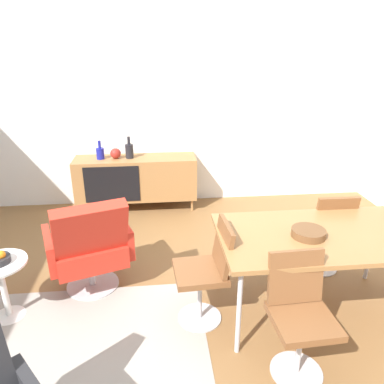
{
  "coord_description": "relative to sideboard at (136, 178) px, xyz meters",
  "views": [
    {
      "loc": [
        0.07,
        -2.45,
        2.12
      ],
      "look_at": [
        0.38,
        0.58,
        0.9
      ],
      "focal_mm": 34.67,
      "sensor_mm": 36.0,
      "label": 1
    }
  ],
  "objects": [
    {
      "name": "side_table_round",
      "position": [
        -1.0,
        -2.11,
        -0.12
      ],
      "size": [
        0.44,
        0.44,
        0.52
      ],
      "color": "white",
      "rests_on": "ground_plane"
    },
    {
      "name": "ground_plane",
      "position": [
        0.2,
        -2.3,
        -0.44
      ],
      "size": [
        8.32,
        8.32,
        0.0
      ],
      "primitive_type": "plane",
      "color": "brown"
    },
    {
      "name": "dining_chair_near_window",
      "position": [
        0.64,
        -2.29,
        0.03
      ],
      "size": [
        0.45,
        0.42,
        0.86
      ],
      "color": "brown",
      "rests_on": "ground_plane"
    },
    {
      "name": "vase_ceramic_small",
      "position": [
        -0.44,
        0.0,
        0.36
      ],
      "size": [
        0.1,
        0.1,
        0.24
      ],
      "color": "navy",
      "rests_on": "sideboard"
    },
    {
      "name": "sideboard",
      "position": [
        0.0,
        0.0,
        0.0
      ],
      "size": [
        1.6,
        0.45,
        0.72
      ],
      "color": "olive",
      "rests_on": "ground_plane"
    },
    {
      "name": "vase_cobalt",
      "position": [
        -0.25,
        0.0,
        0.35
      ],
      "size": [
        0.14,
        0.14,
        0.14
      ],
      "color": "maroon",
      "rests_on": "sideboard"
    },
    {
      "name": "dining_table",
      "position": [
        1.53,
        -2.29,
        0.26
      ],
      "size": [
        1.6,
        0.9,
        0.74
      ],
      "color": "olive",
      "rests_on": "ground_plane"
    },
    {
      "name": "wall_back",
      "position": [
        0.2,
        0.3,
        0.96
      ],
      "size": [
        6.8,
        0.12,
        2.8
      ],
      "primitive_type": "cube",
      "color": "silver",
      "rests_on": "ground_plane"
    },
    {
      "name": "dining_chair_front_left",
      "position": [
        1.18,
        -2.85,
        0.03
      ],
      "size": [
        0.42,
        0.44,
        0.86
      ],
      "color": "brown",
      "rests_on": "ground_plane"
    },
    {
      "name": "area_rug",
      "position": [
        -0.49,
        -2.66,
        -0.44
      ],
      "size": [
        2.2,
        1.7,
        0.01
      ],
      "primitive_type": "cube",
      "color": "gray",
      "rests_on": "ground_plane"
    },
    {
      "name": "lounge_chair_red",
      "position": [
        -0.34,
        -1.81,
        0.03
      ],
      "size": [
        0.84,
        0.81,
        0.95
      ],
      "color": "red",
      "rests_on": "ground_plane"
    },
    {
      "name": "vase_sculptural_dark",
      "position": [
        -0.07,
        0.0,
        0.38
      ],
      "size": [
        0.1,
        0.1,
        0.29
      ],
      "color": "black",
      "rests_on": "sideboard"
    },
    {
      "name": "wooden_bowl_on_table",
      "position": [
        1.42,
        -2.33,
        0.33
      ],
      "size": [
        0.26,
        0.26,
        0.06
      ],
      "primitive_type": "cylinder",
      "color": "brown",
      "rests_on": "dining_table"
    },
    {
      "name": "dining_chair_back_right",
      "position": [
        1.88,
        -1.73,
        0.03
      ],
      "size": [
        0.4,
        0.43,
        0.86
      ],
      "color": "brown",
      "rests_on": "ground_plane"
    }
  ]
}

